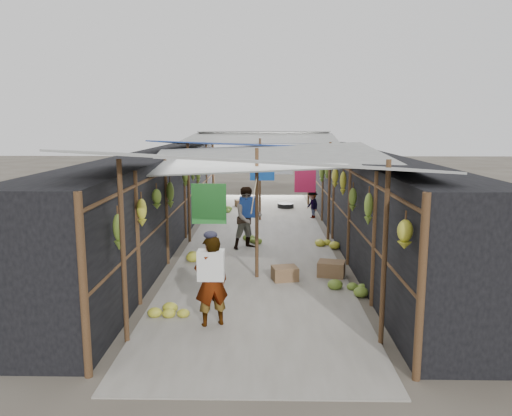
# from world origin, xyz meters

# --- Properties ---
(ground) EXTENTS (80.00, 80.00, 0.00)m
(ground) POSITION_xyz_m (0.00, 0.00, 0.00)
(ground) COLOR #6B6356
(ground) RESTS_ON ground
(aisle_slab) EXTENTS (3.60, 16.00, 0.02)m
(aisle_slab) POSITION_xyz_m (0.00, 6.50, 0.01)
(aisle_slab) COLOR #9E998E
(aisle_slab) RESTS_ON ground
(stall_left) EXTENTS (1.40, 15.00, 2.30)m
(stall_left) POSITION_xyz_m (-2.70, 6.50, 1.15)
(stall_left) COLOR black
(stall_left) RESTS_ON ground
(stall_right) EXTENTS (1.40, 15.00, 2.30)m
(stall_right) POSITION_xyz_m (2.70, 6.50, 1.15)
(stall_right) COLOR black
(stall_right) RESTS_ON ground
(crate_near) EXTENTS (0.55, 0.48, 0.29)m
(crate_near) POSITION_xyz_m (0.55, 2.81, 0.14)
(crate_near) COLOR #835F42
(crate_near) RESTS_ON ground
(crate_mid) EXTENTS (0.61, 0.54, 0.32)m
(crate_mid) POSITION_xyz_m (1.51, 3.10, 0.16)
(crate_mid) COLOR #835F42
(crate_mid) RESTS_ON ground
(crate_back) EXTENTS (0.49, 0.44, 0.26)m
(crate_back) POSITION_xyz_m (-0.73, 11.55, 0.13)
(crate_back) COLOR #835F42
(crate_back) RESTS_ON ground
(black_basin) EXTENTS (0.60, 0.60, 0.18)m
(black_basin) POSITION_xyz_m (0.91, 11.27, 0.09)
(black_basin) COLOR black
(black_basin) RESTS_ON ground
(vendor_elderly) EXTENTS (0.61, 0.51, 1.42)m
(vendor_elderly) POSITION_xyz_m (-0.65, 0.58, 0.71)
(vendor_elderly) COLOR silver
(vendor_elderly) RESTS_ON ground
(shopper_blue) EXTENTS (0.94, 0.87, 1.54)m
(shopper_blue) POSITION_xyz_m (-0.26, 5.35, 0.77)
(shopper_blue) COLOR navy
(shopper_blue) RESTS_ON ground
(vendor_seated) EXTENTS (0.54, 0.68, 0.92)m
(vendor_seated) POSITION_xyz_m (1.70, 9.31, 0.46)
(vendor_seated) COLOR #4B4541
(vendor_seated) RESTS_ON ground
(market_canopy) EXTENTS (5.62, 15.20, 2.77)m
(market_canopy) POSITION_xyz_m (0.03, 6.84, 2.41)
(market_canopy) COLOR brown
(market_canopy) RESTS_ON ground
(hanging_bananas) EXTENTS (3.95, 14.12, 0.79)m
(hanging_bananas) POSITION_xyz_m (0.04, 6.43, 1.65)
(hanging_bananas) COLOR olive
(hanging_bananas) RESTS_ON ground
(floor_bananas) EXTENTS (3.77, 10.37, 0.34)m
(floor_bananas) POSITION_xyz_m (-0.62, 5.64, 0.15)
(floor_bananas) COLOR olive
(floor_bananas) RESTS_ON ground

